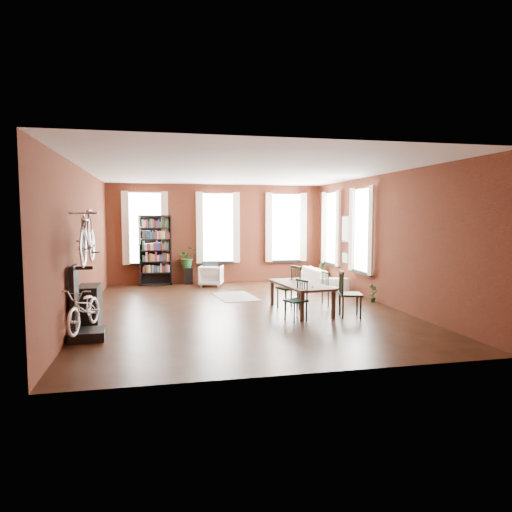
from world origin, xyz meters
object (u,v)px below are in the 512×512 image
object	(u,v)px
dining_table	(301,298)
dining_chair_b	(289,288)
dining_chair_c	(350,294)
console_table	(89,305)
plant_stand	(189,276)
bike_trainer	(87,335)
bicycle_floor	(84,289)
white_armchair	(211,275)
bookshelf	(156,250)
dining_chair_a	(296,301)
cream_sofa	(323,275)
dining_chair_d	(331,288)

from	to	relation	value
dining_table	dining_chair_b	bearing A→B (deg)	111.46
dining_chair_c	console_table	distance (m)	5.40
dining_table	plant_stand	size ratio (longest dim) A/B	3.64
dining_chair_c	bike_trainer	size ratio (longest dim) A/B	1.68
plant_stand	bicycle_floor	distance (m)	6.71
dining_chair_c	white_armchair	world-z (taller)	dining_chair_c
bookshelf	dining_chair_c	bearing A→B (deg)	-53.76
bicycle_floor	dining_chair_b	bearing A→B (deg)	34.04
dining_chair_a	console_table	distance (m)	4.16
bookshelf	cream_sofa	world-z (taller)	bookshelf
console_table	plant_stand	xyz separation A→B (m)	(2.30, 5.20, -0.14)
dining_table	cream_sofa	bearing A→B (deg)	55.08
white_armchair	bike_trainer	bearing A→B (deg)	80.16
dining_chair_c	cream_sofa	distance (m)	3.99
bike_trainer	console_table	size ratio (longest dim) A/B	0.74
dining_chair_d	bicycle_floor	size ratio (longest dim) A/B	0.56
bike_trainer	bicycle_floor	size ratio (longest dim) A/B	0.41
bike_trainer	bookshelf	bearing A→B (deg)	79.47
dining_chair_b	dining_chair_d	bearing A→B (deg)	91.79
dining_chair_c	console_table	world-z (taller)	dining_chair_c
bookshelf	plant_stand	size ratio (longest dim) A/B	4.20
dining_chair_b	white_armchair	bearing A→B (deg)	-175.37
dining_chair_c	dining_chair_d	xyz separation A→B (m)	(0.13, 1.44, -0.09)
white_armchair	bicycle_floor	world-z (taller)	bicycle_floor
dining_chair_d	plant_stand	distance (m)	5.26
dining_chair_b	cream_sofa	xyz separation A→B (m)	(1.90, 2.80, -0.09)
console_table	bike_trainer	bearing A→B (deg)	-84.64
dining_chair_a	console_table	xyz separation A→B (m)	(-4.14, 0.49, -0.02)
white_armchair	cream_sofa	size ratio (longest dim) A/B	0.34
dining_table	plant_stand	bearing A→B (deg)	108.15
bookshelf	dining_chair_a	bearing A→B (deg)	-63.36
cream_sofa	dining_chair_d	bearing A→B (deg)	163.73
dining_table	dining_chair_c	distance (m)	1.17
dining_chair_d	bike_trainer	distance (m)	5.83
cream_sofa	white_armchair	bearing A→B (deg)	70.97
bike_trainer	console_table	bearing A→B (deg)	95.36
plant_stand	bicycle_floor	xyz separation A→B (m)	(-2.23, -6.29, 0.64)
console_table	bicycle_floor	distance (m)	1.21
dining_chair_a	plant_stand	distance (m)	5.98
dining_chair_d	cream_sofa	xyz separation A→B (m)	(0.72, 2.46, -0.00)
bicycle_floor	console_table	bearing A→B (deg)	105.10
dining_chair_b	cream_sofa	bearing A→B (deg)	131.37
dining_table	bicycle_floor	distance (m)	4.70
dining_chair_a	dining_chair_b	size ratio (longest dim) A/B	0.85
dining_chair_d	white_armchair	xyz separation A→B (m)	(-2.55, 3.58, -0.05)
cream_sofa	bicycle_floor	size ratio (longest dim) A/B	1.42
dining_chair_b	dining_chair_c	xyz separation A→B (m)	(1.06, -1.10, -0.00)
console_table	dining_table	bearing A→B (deg)	4.41
console_table	dining_chair_a	bearing A→B (deg)	-6.78
dining_chair_b	bicycle_floor	size ratio (longest dim) A/B	0.68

